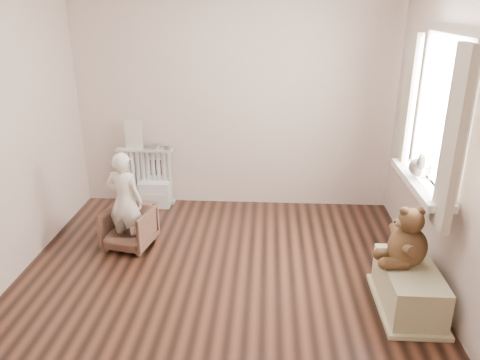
# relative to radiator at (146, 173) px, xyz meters

# --- Properties ---
(floor) EXTENTS (3.60, 3.60, 0.01)m
(floor) POSITION_rel_radiator_xyz_m (1.04, -1.68, -0.39)
(floor) COLOR black
(floor) RESTS_ON ground
(back_wall) EXTENTS (3.60, 0.02, 2.60)m
(back_wall) POSITION_rel_radiator_xyz_m (1.04, 0.12, 0.91)
(back_wall) COLOR beige
(back_wall) RESTS_ON ground
(front_wall) EXTENTS (3.60, 0.02, 2.60)m
(front_wall) POSITION_rel_radiator_xyz_m (1.04, -3.48, 0.91)
(front_wall) COLOR beige
(front_wall) RESTS_ON ground
(right_wall) EXTENTS (0.02, 3.60, 2.60)m
(right_wall) POSITION_rel_radiator_xyz_m (2.84, -1.68, 0.91)
(right_wall) COLOR beige
(right_wall) RESTS_ON ground
(window) EXTENTS (0.03, 0.90, 1.10)m
(window) POSITION_rel_radiator_xyz_m (2.80, -1.38, 1.06)
(window) COLOR white
(window) RESTS_ON right_wall
(window_sill) EXTENTS (0.22, 1.10, 0.06)m
(window_sill) POSITION_rel_radiator_xyz_m (2.71, -1.38, 0.48)
(window_sill) COLOR silver
(window_sill) RESTS_ON right_wall
(curtain_left) EXTENTS (0.06, 0.26, 1.30)m
(curtain_left) POSITION_rel_radiator_xyz_m (2.69, -1.95, 1.00)
(curtain_left) COLOR #BEB098
(curtain_left) RESTS_ON right_wall
(curtain_right) EXTENTS (0.06, 0.26, 1.30)m
(curtain_right) POSITION_rel_radiator_xyz_m (2.69, -0.81, 1.00)
(curtain_right) COLOR #BEB098
(curtain_right) RESTS_ON right_wall
(radiator) EXTENTS (0.65, 0.12, 0.69)m
(radiator) POSITION_rel_radiator_xyz_m (0.00, 0.00, 0.00)
(radiator) COLOR silver
(radiator) RESTS_ON floor
(paper_doll) EXTENTS (0.20, 0.02, 0.34)m
(paper_doll) POSITION_rel_radiator_xyz_m (-0.11, 0.00, 0.47)
(paper_doll) COLOR beige
(paper_doll) RESTS_ON radiator
(tin_a) EXTENTS (0.11, 0.11, 0.07)m
(tin_a) POSITION_rel_radiator_xyz_m (0.13, 0.00, 0.33)
(tin_a) COLOR #A59E8C
(tin_a) RESTS_ON radiator
(tin_b) EXTENTS (0.10, 0.10, 0.05)m
(tin_b) POSITION_rel_radiator_xyz_m (0.27, 0.00, 0.33)
(tin_b) COLOR #A59E8C
(tin_b) RESTS_ON radiator
(toy_vanity) EXTENTS (0.35, 0.25, 0.56)m
(toy_vanity) POSITION_rel_radiator_xyz_m (0.11, -0.03, -0.11)
(toy_vanity) COLOR silver
(toy_vanity) RESTS_ON floor
(armchair) EXTENTS (0.52, 0.53, 0.41)m
(armchair) POSITION_rel_radiator_xyz_m (0.08, -1.05, -0.18)
(armchair) COLOR brown
(armchair) RESTS_ON floor
(child) EXTENTS (0.40, 0.30, 0.98)m
(child) POSITION_rel_radiator_xyz_m (0.08, -1.10, 0.12)
(child) COLOR white
(child) RESTS_ON armchair
(toy_bench) EXTENTS (0.40, 0.76, 0.36)m
(toy_bench) POSITION_rel_radiator_xyz_m (2.56, -1.90, -0.19)
(toy_bench) COLOR beige
(toy_bench) RESTS_ON floor
(teddy_bear) EXTENTS (0.41, 0.33, 0.48)m
(teddy_bear) POSITION_rel_radiator_xyz_m (2.52, -1.83, 0.28)
(teddy_bear) COLOR #3D2614
(teddy_bear) RESTS_ON toy_bench
(plush_cat) EXTENTS (0.22, 0.30, 0.23)m
(plush_cat) POSITION_rel_radiator_xyz_m (2.70, -1.33, 0.61)
(plush_cat) COLOR #686057
(plush_cat) RESTS_ON window_sill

